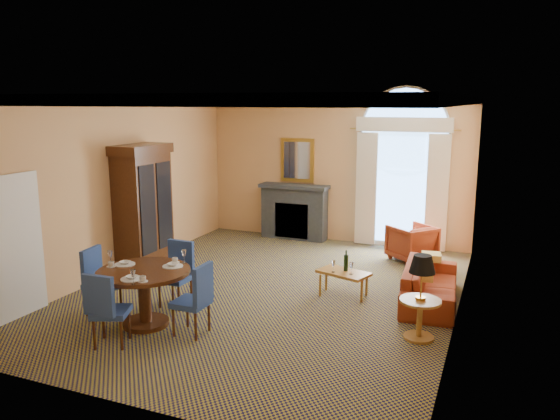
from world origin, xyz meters
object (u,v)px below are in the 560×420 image
at_px(sofa, 430,284).
at_px(coffee_table, 344,273).
at_px(armoire, 143,209).
at_px(dining_table, 144,285).
at_px(armchair, 412,243).
at_px(side_table, 421,287).

relative_size(sofa, coffee_table, 2.21).
relative_size(armoire, dining_table, 1.81).
height_order(dining_table, armchair, dining_table).
xyz_separation_m(sofa, armchair, (-0.64, 2.21, 0.07)).
bearing_deg(armchair, armoire, -22.40).
xyz_separation_m(armoire, dining_table, (1.66, -2.28, -0.54)).
relative_size(armoire, coffee_table, 2.56).
relative_size(dining_table, coffee_table, 1.42).
relative_size(dining_table, armchair, 1.64).
relative_size(dining_table, side_table, 1.14).
bearing_deg(dining_table, sofa, 34.60).
bearing_deg(side_table, armoire, 166.76).
distance_m(armoire, side_table, 5.48).
relative_size(sofa, side_table, 1.78).
xyz_separation_m(armchair, coffee_table, (-0.69, -2.48, 0.03)).
distance_m(dining_table, side_table, 3.80).
xyz_separation_m(armchair, side_table, (0.69, -3.67, 0.37)).
bearing_deg(coffee_table, side_table, -23.37).
height_order(dining_table, side_table, side_table).
distance_m(sofa, armchair, 2.30).
bearing_deg(coffee_table, sofa, 28.70).
height_order(sofa, side_table, side_table).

